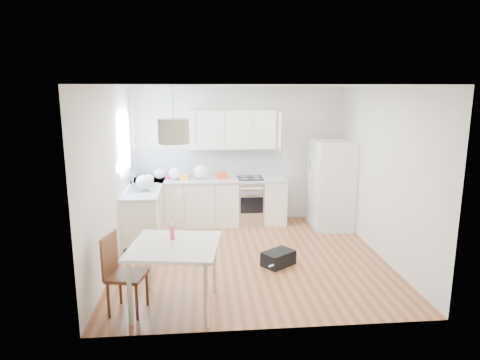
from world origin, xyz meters
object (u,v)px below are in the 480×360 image
at_px(dining_chair, 127,274).
at_px(gym_bag, 278,258).
at_px(refrigerator, 332,185).
at_px(dining_table, 175,252).

distance_m(dining_chair, gym_bag, 2.42).
relative_size(refrigerator, dining_table, 1.44).
bearing_deg(refrigerator, gym_bag, -128.04).
bearing_deg(refrigerator, dining_table, -134.72).
height_order(dining_table, dining_chair, dining_chair).
xyz_separation_m(dining_table, gym_bag, (1.49, 1.16, -0.62)).
bearing_deg(dining_chair, gym_bag, 43.40).
bearing_deg(dining_chair, dining_table, 19.04).
bearing_deg(gym_bag, dining_chair, 174.48).
bearing_deg(gym_bag, refrigerator, 16.25).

